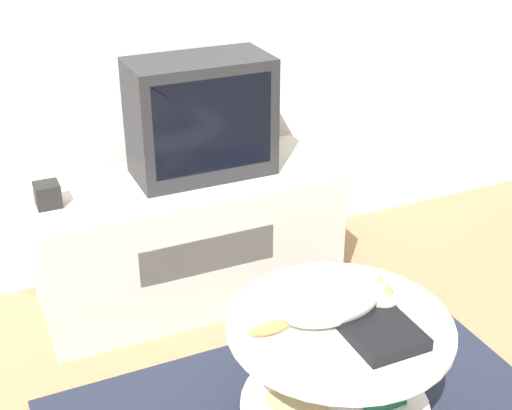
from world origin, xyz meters
The scene contains 6 objects.
tv_stand centered at (-0.09, 1.12, 0.29)m, with size 1.33×0.56×0.59m.
tv centered at (0.01, 1.15, 0.84)m, with size 0.60×0.31×0.52m.
speaker centered at (-0.67, 1.10, 0.64)m, with size 0.10×0.10×0.10m.
coffee_table centered at (0.05, 0.02, 0.34)m, with size 0.74×0.74×0.50m.
dvd_box centered at (0.13, -0.11, 0.54)m, with size 0.21×0.21×0.04m.
cat centered at (0.04, 0.04, 0.58)m, with size 0.52×0.18×0.13m.
Camera 1 is at (-0.96, -1.57, 1.89)m, focal length 50.00 mm.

